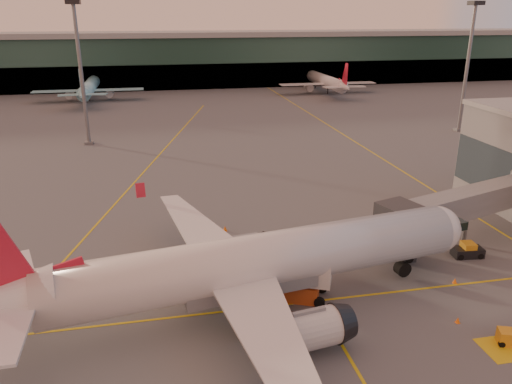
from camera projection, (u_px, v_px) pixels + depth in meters
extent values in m
plane|color=#4C4F54|center=(273.00, 344.00, 37.43)|extent=(600.00, 600.00, 0.00)
cube|color=gold|center=(259.00, 307.00, 42.04)|extent=(80.00, 0.25, 0.01)
cube|color=gold|center=(142.00, 174.00, 77.00)|extent=(31.30, 115.98, 0.01)
cube|color=gold|center=(333.00, 128.00, 107.63)|extent=(0.25, 160.00, 0.01)
cube|color=#19382D|center=(174.00, 62.00, 165.57)|extent=(400.00, 18.00, 16.00)
cube|color=gray|center=(172.00, 34.00, 162.58)|extent=(400.00, 20.00, 1.60)
cube|color=black|center=(176.00, 77.00, 159.09)|extent=(400.00, 1.00, 8.00)
cube|color=#2D3D47|center=(511.00, 179.00, 58.60)|extent=(0.30, 21.60, 6.00)
cylinder|color=slate|center=(82.00, 77.00, 90.21)|extent=(0.70, 0.70, 25.00)
cube|color=black|center=(73.00, 2.00, 85.91)|extent=(2.40, 2.40, 0.80)
cube|color=slate|center=(89.00, 143.00, 94.37)|extent=(1.60, 1.60, 0.50)
cylinder|color=slate|center=(467.00, 70.00, 100.76)|extent=(0.70, 0.70, 25.00)
cube|color=black|center=(476.00, 3.00, 96.46)|extent=(2.40, 2.40, 0.80)
cube|color=slate|center=(458.00, 130.00, 104.92)|extent=(1.60, 1.60, 0.50)
cylinder|color=silver|center=(263.00, 260.00, 40.56)|extent=(35.01, 9.88, 4.46)
sphere|color=silver|center=(436.00, 229.00, 46.34)|extent=(4.37, 4.37, 4.37)
cube|color=black|center=(448.00, 222.00, 46.57)|extent=(2.44, 3.18, 0.78)
cylinder|color=silver|center=(308.00, 330.00, 35.71)|extent=(5.06, 3.60, 2.90)
cylinder|color=black|center=(246.00, 322.00, 38.33)|extent=(2.23, 1.86, 2.01)
cylinder|color=black|center=(246.00, 315.00, 38.13)|extent=(0.40, 0.40, 1.23)
cube|color=silver|center=(8.00, 275.00, 37.42)|extent=(5.56, 7.94, 0.22)
cylinder|color=silver|center=(245.00, 251.00, 47.64)|extent=(5.06, 3.60, 2.90)
cylinder|color=black|center=(223.00, 286.00, 43.44)|extent=(2.23, 1.86, 2.01)
cylinder|color=black|center=(223.00, 280.00, 43.23)|extent=(0.40, 0.40, 1.23)
cube|color=slate|center=(248.00, 279.00, 40.63)|extent=(11.44, 5.26, 1.78)
cylinder|color=black|center=(402.00, 268.00, 46.38)|extent=(1.53, 1.10, 1.40)
cube|color=slate|center=(469.00, 202.00, 52.13)|extent=(20.59, 9.00, 2.70)
cube|color=#2D3035|center=(398.00, 219.00, 47.89)|extent=(4.29, 4.29, 3.00)
cube|color=#2D3035|center=(404.00, 247.00, 50.21)|extent=(1.60, 2.40, 2.40)
cylinder|color=black|center=(409.00, 259.00, 49.47)|extent=(0.80, 0.40, 0.80)
cylinder|color=black|center=(399.00, 249.00, 51.49)|extent=(0.80, 0.40, 0.80)
cylinder|color=slate|center=(465.00, 229.00, 53.15)|extent=(0.50, 0.50, 3.46)
cube|color=#C64C1C|center=(300.00, 290.00, 43.30)|extent=(3.96, 3.54, 1.53)
cube|color=silver|center=(297.00, 265.00, 42.55)|extent=(6.43, 4.69, 2.85)
cylinder|color=black|center=(276.00, 298.00, 42.63)|extent=(0.98, 0.69, 0.92)
cylinder|color=black|center=(319.00, 303.00, 41.92)|extent=(0.98, 0.69, 0.92)
cube|color=orange|center=(511.00, 338.00, 37.23)|extent=(2.17, 1.72, 1.14)
cylinder|color=black|center=(502.00, 344.00, 37.01)|extent=(0.53, 0.39, 0.47)
cube|color=black|center=(467.00, 252.00, 50.72)|extent=(3.11, 1.88, 0.96)
cube|color=orange|center=(468.00, 246.00, 50.50)|extent=(1.36, 1.52, 0.78)
cylinder|color=black|center=(461.00, 257.00, 50.03)|extent=(0.63, 0.33, 0.61)
cylinder|color=black|center=(481.00, 256.00, 50.22)|extent=(0.63, 0.33, 0.61)
cone|color=orange|center=(455.00, 281.00, 45.75)|extent=(0.40, 0.40, 0.51)
cube|color=orange|center=(454.00, 283.00, 45.84)|extent=(0.34, 0.34, 0.03)
cone|color=orange|center=(225.00, 228.00, 56.68)|extent=(0.50, 0.50, 0.64)
cube|color=orange|center=(225.00, 231.00, 56.78)|extent=(0.43, 0.43, 0.03)
cone|color=orange|center=(458.00, 320.00, 39.90)|extent=(0.38, 0.38, 0.49)
cube|color=orange|center=(457.00, 323.00, 39.98)|extent=(0.33, 0.33, 0.03)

